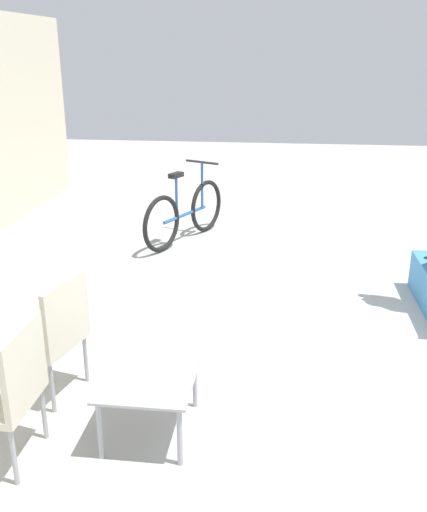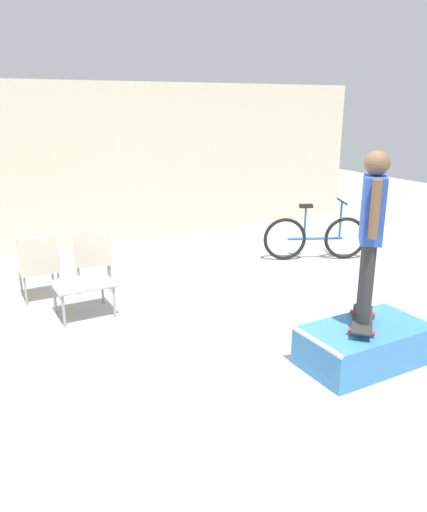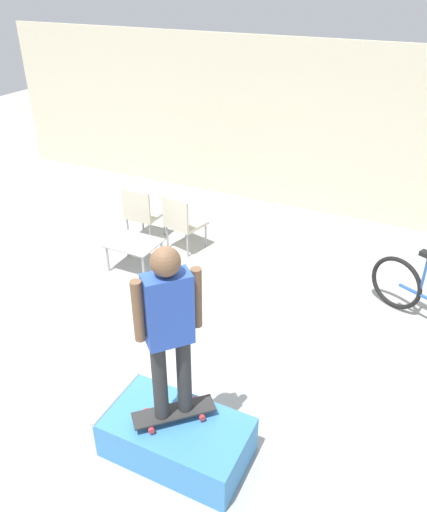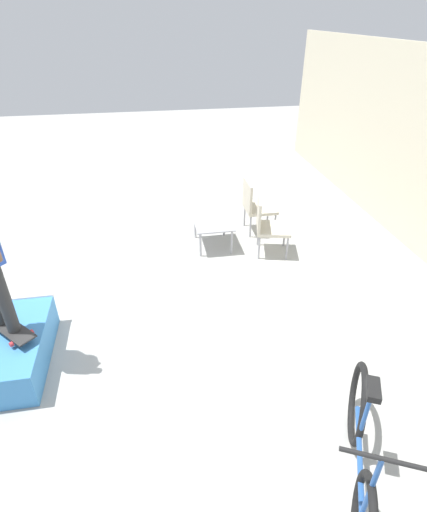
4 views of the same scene
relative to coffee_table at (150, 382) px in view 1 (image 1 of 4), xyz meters
name	(u,v)px [view 1 (image 1 of 4)]	position (x,y,z in m)	size (l,w,h in m)	color
ground_plane	(364,362)	(1.11, -1.57, -0.38)	(24.00, 24.00, 0.00)	#A8A8A3
coffee_table	(150,382)	(0.00, 0.00, 0.00)	(0.73, 0.61, 0.44)	#9E9EA3
patio_chair_left	(4,388)	(-0.39, 0.82, 0.14)	(0.52, 0.52, 0.93)	#99999E
patio_chair_right	(51,332)	(0.36, 0.82, 0.14)	(0.63, 0.63, 0.93)	#99999E
bicycle	(185,213)	(4.15, 0.47, 0.01)	(1.66, 0.83, 1.03)	black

